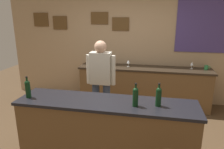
# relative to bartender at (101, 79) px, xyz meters

# --- Properties ---
(ground_plane) EXTENTS (10.00, 10.00, 0.00)m
(ground_plane) POSITION_rel_bartender_xyz_m (0.30, -0.50, -0.94)
(ground_plane) COLOR #4C3823
(back_wall) EXTENTS (6.00, 0.09, 2.80)m
(back_wall) POSITION_rel_bartender_xyz_m (0.33, 1.53, 0.48)
(back_wall) COLOR tan
(back_wall) RESTS_ON ground_plane
(bar_counter) EXTENTS (2.44, 0.60, 0.92)m
(bar_counter) POSITION_rel_bartender_xyz_m (0.30, -0.90, -0.47)
(bar_counter) COLOR brown
(bar_counter) RESTS_ON ground_plane
(side_counter) EXTENTS (2.92, 0.56, 0.90)m
(side_counter) POSITION_rel_bartender_xyz_m (0.70, 1.15, -0.48)
(side_counter) COLOR brown
(side_counter) RESTS_ON ground_plane
(bartender) EXTENTS (0.52, 0.21, 1.62)m
(bartender) POSITION_rel_bartender_xyz_m (0.00, 0.00, 0.00)
(bartender) COLOR #384766
(bartender) RESTS_ON ground_plane
(wine_bottle_a) EXTENTS (0.07, 0.07, 0.31)m
(wine_bottle_a) POSITION_rel_bartender_xyz_m (-0.80, -0.98, 0.12)
(wine_bottle_a) COLOR black
(wine_bottle_a) RESTS_ON bar_counter
(wine_bottle_b) EXTENTS (0.07, 0.07, 0.31)m
(wine_bottle_b) POSITION_rel_bartender_xyz_m (0.70, -0.97, 0.12)
(wine_bottle_b) COLOR black
(wine_bottle_b) RESTS_ON bar_counter
(wine_bottle_c) EXTENTS (0.07, 0.07, 0.31)m
(wine_bottle_c) POSITION_rel_bartender_xyz_m (0.98, -0.91, 0.12)
(wine_bottle_c) COLOR black
(wine_bottle_c) RESTS_ON bar_counter
(wine_glass_a) EXTENTS (0.07, 0.07, 0.16)m
(wine_glass_a) POSITION_rel_bartender_xyz_m (-0.48, 1.20, 0.07)
(wine_glass_a) COLOR silver
(wine_glass_a) RESTS_ON side_counter
(wine_glass_b) EXTENTS (0.07, 0.07, 0.16)m
(wine_glass_b) POSITION_rel_bartender_xyz_m (-0.31, 1.11, 0.07)
(wine_glass_b) COLOR silver
(wine_glass_b) RESTS_ON side_counter
(wine_glass_c) EXTENTS (0.07, 0.07, 0.16)m
(wine_glass_c) POSITION_rel_bartender_xyz_m (0.34, 1.17, 0.07)
(wine_glass_c) COLOR silver
(wine_glass_c) RESTS_ON side_counter
(wine_glass_d) EXTENTS (0.07, 0.07, 0.16)m
(wine_glass_d) POSITION_rel_bartender_xyz_m (1.71, 1.25, 0.07)
(wine_glass_d) COLOR silver
(wine_glass_d) RESTS_ON side_counter
(coffee_mug) EXTENTS (0.12, 0.08, 0.09)m
(coffee_mug) POSITION_rel_bartender_xyz_m (2.01, 1.23, 0.01)
(coffee_mug) COLOR #338C4C
(coffee_mug) RESTS_ON side_counter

